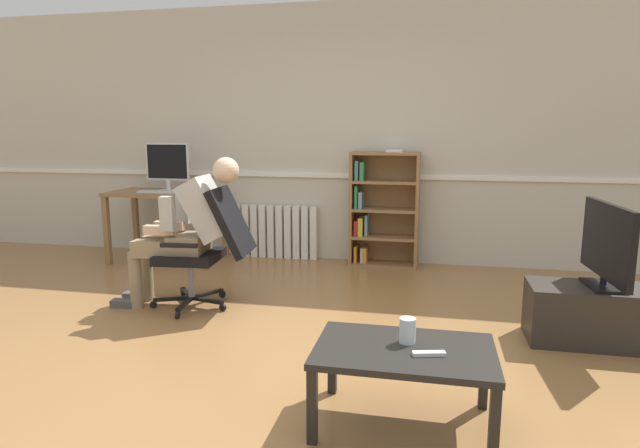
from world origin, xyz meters
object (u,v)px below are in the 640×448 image
at_px(keyboard, 158,192).
at_px(person_seated, 187,227).
at_px(tv_stand, 600,315).
at_px(coffee_table, 404,357).
at_px(computer_mouse, 185,192).
at_px(bookshelf, 381,210).
at_px(tv_screen, 607,244).
at_px(spare_remote, 429,354).
at_px(computer_desk, 166,202).
at_px(office_chair, 209,243).
at_px(drinking_glass, 407,330).
at_px(imac_monitor, 167,163).
at_px(radiator, 275,231).

relative_size(keyboard, person_seated, 0.35).
height_order(person_seated, tv_stand, person_seated).
distance_m(person_seated, coffee_table, 2.29).
relative_size(computer_mouse, bookshelf, 0.08).
distance_m(computer_mouse, tv_screen, 3.86).
bearing_deg(tv_stand, coffee_table, -133.64).
bearing_deg(computer_mouse, spare_remote, -47.29).
height_order(keyboard, tv_screen, tv_screen).
distance_m(keyboard, bookshelf, 2.32).
height_order(computer_desk, person_seated, person_seated).
relative_size(office_chair, person_seated, 0.81).
bearing_deg(computer_desk, spare_remote, -45.43).
height_order(computer_mouse, tv_screen, tv_screen).
height_order(computer_mouse, drinking_glass, computer_mouse).
height_order(tv_stand, drinking_glass, drinking_glass).
height_order(keyboard, bookshelf, bookshelf).
height_order(computer_desk, office_chair, office_chair).
xyz_separation_m(keyboard, office_chair, (1.08, -1.20, -0.24)).
distance_m(imac_monitor, drinking_glass, 3.92).
bearing_deg(radiator, spare_remote, -62.20).
height_order(computer_desk, spare_remote, computer_desk).
relative_size(imac_monitor, radiator, 0.54).
xyz_separation_m(radiator, tv_screen, (2.80, -1.89, 0.38)).
distance_m(keyboard, spare_remote, 3.91).
xyz_separation_m(bookshelf, person_seated, (-1.36, -1.65, 0.06)).
xyz_separation_m(person_seated, drinking_glass, (1.79, -1.35, -0.19)).
bearing_deg(keyboard, computer_desk, 83.92).
bearing_deg(person_seated, radiator, 168.80).
relative_size(person_seated, tv_stand, 1.31).
relative_size(computer_mouse, tv_screen, 0.13).
height_order(office_chair, tv_stand, office_chair).
distance_m(computer_mouse, drinking_glass, 3.54).
xyz_separation_m(radiator, coffee_table, (1.59, -3.16, 0.05)).
bearing_deg(tv_screen, coffee_table, 132.37).
distance_m(bookshelf, radiator, 1.21).
bearing_deg(tv_screen, computer_mouse, 65.14).
height_order(computer_desk, tv_stand, computer_desk).
xyz_separation_m(computer_desk, radiator, (1.09, 0.39, -0.35)).
bearing_deg(drinking_glass, coffee_table, -97.36).
relative_size(computer_desk, spare_remote, 7.81).
xyz_separation_m(bookshelf, coffee_table, (0.42, -3.07, -0.24)).
height_order(office_chair, coffee_table, office_chair).
distance_m(computer_desk, tv_stand, 4.19).
relative_size(office_chair, drinking_glass, 7.91).
height_order(person_seated, tv_screen, person_seated).
xyz_separation_m(keyboard, drinking_glass, (2.70, -2.56, -0.32)).
height_order(imac_monitor, keyboard, imac_monitor).
height_order(radiator, tv_screen, tv_screen).
distance_m(keyboard, coffee_table, 3.79).
xyz_separation_m(computer_desk, keyboard, (-0.01, -0.14, 0.12)).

